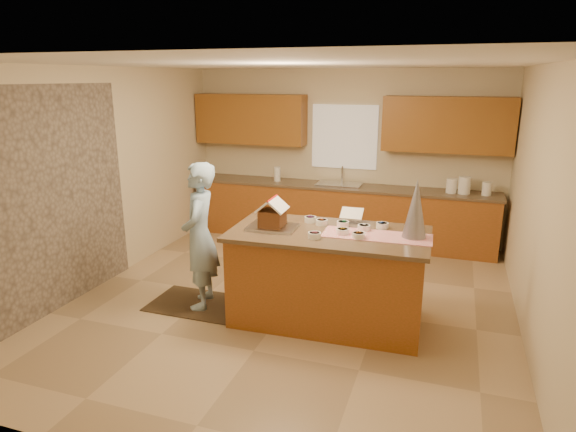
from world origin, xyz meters
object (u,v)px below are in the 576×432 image
(tinsel_tree, at_px, (416,209))
(gingerbread_house, at_px, (272,215))
(island_base, at_px, (328,279))
(boy, at_px, (200,236))

(tinsel_tree, relative_size, gingerbread_house, 1.90)
(island_base, bearing_deg, gingerbread_house, -174.81)
(boy, bearing_deg, gingerbread_house, 76.12)
(island_base, bearing_deg, boy, -177.56)
(tinsel_tree, bearing_deg, island_base, -174.32)
(tinsel_tree, height_order, gingerbread_house, tinsel_tree)
(island_base, relative_size, tinsel_tree, 3.27)
(island_base, relative_size, boy, 1.19)
(island_base, xyz_separation_m, boy, (-1.46, -0.11, 0.36))
(gingerbread_house, bearing_deg, boy, -177.50)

